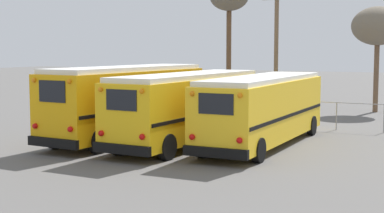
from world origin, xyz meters
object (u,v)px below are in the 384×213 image
Objects in this scene: school_bus_0 at (127,100)px; bare_tree_0 at (229,0)px; school_bus_2 at (263,108)px; school_bus_1 at (189,106)px; utility_pole at (276,47)px; bare_tree_1 at (378,27)px.

bare_tree_0 is (-1.02, 13.75, 5.52)m from school_bus_0.
school_bus_2 is 15.30m from bare_tree_0.
bare_tree_0 is (-4.02, 13.49, 5.66)m from school_bus_1.
school_bus_2 is 10.26m from utility_pole.
utility_pole is 1.17× the size of bare_tree_1.
school_bus_1 is 10.99m from utility_pole.
school_bus_2 is at bearing 13.29° from school_bus_0.
utility_pole reaches higher than school_bus_0.
school_bus_2 is at bearing -60.31° from bare_tree_0.
school_bus_2 is at bearing -96.94° from bare_tree_1.
utility_pole is at bearing 73.50° from school_bus_0.
bare_tree_1 reaches higher than school_bus_0.
bare_tree_0 is at bearing 106.61° from school_bus_1.
utility_pole reaches higher than bare_tree_1.
bare_tree_0 reaches higher than school_bus_2.
school_bus_1 is at bearing -73.39° from bare_tree_0.
school_bus_2 is 1.22× the size of bare_tree_0.
bare_tree_1 is at bearing 73.76° from school_bus_1.
bare_tree_0 is 9.74m from bare_tree_1.
school_bus_2 is 16.33m from bare_tree_1.
utility_pole is (-2.77, 9.54, 2.59)m from school_bus_2.
utility_pole is 5.98m from bare_tree_0.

